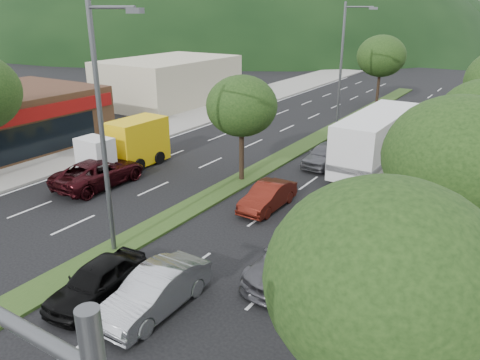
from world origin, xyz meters
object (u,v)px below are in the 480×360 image
Objects in this scene: suv_maroon at (99,172)px; car_queue_f at (454,125)px; tree_r_b at (458,159)px; streetlight_near at (104,121)px; tree_med_far at (381,56)px; car_queue_c at (268,196)px; motorhome at (376,140)px; box_truck at (129,146)px; streetlight_mid at (344,60)px; car_queue_a at (97,281)px; car_queue_d at (419,147)px; car_queue_b at (295,259)px; tree_med_near at (242,106)px; tree_r_a at (385,281)px; sedan_silver at (155,291)px; car_queue_e at (325,155)px.

suv_maroon reaches higher than car_queue_f.
streetlight_near is (-11.79, -4.00, 0.55)m from tree_r_b.
car_queue_c is at bearing -83.54° from tree_med_far.
box_truck is at bearing -148.75° from motorhome.
streetlight_mid is at bearing -112.85° from box_truck.
streetlight_mid reaches higher than box_truck.
car_queue_a is (-9.93, -6.68, -4.34)m from tree_r_b.
box_truck is at bearing -135.80° from car_queue_d.
streetlight_mid reaches higher than car_queue_d.
tree_med_far is 1.36× the size of car_queue_b.
motorhome is (-6.08, 12.17, -3.13)m from tree_r_b.
streetlight_near is at bearing -88.82° from tree_med_near.
tree_med_near is 26.01m from tree_med_far.
car_queue_b is 17.95m from car_queue_d.
car_queue_d is at bearing 100.11° from tree_r_a.
tree_r_b is at bearing 28.86° from car_queue_a.
tree_med_far reaches higher than box_truck.
tree_r_a is 0.96× the size of tree_r_b.
sedan_silver is at bearing -83.76° from car_queue_c.
streetlight_near and streetlight_mid have the same top height.
car_queue_d is at bearing 80.76° from sedan_silver.
tree_med_near is 13.34m from car_queue_d.
car_queue_e reaches higher than car_queue_f.
tree_med_near is at bearing -117.85° from car_queue_e.
tree_r_b reaches higher than tree_r_a.
streetlight_near reaches higher than tree_med_near.
tree_r_a is 0.96× the size of tree_med_far.
streetlight_near reaches higher than sedan_silver.
car_queue_e reaches higher than car_queue_a.
tree_med_far is 1.63× the size of car_queue_e.
streetlight_mid is at bearing 112.13° from tree_r_a.
suv_maroon is at bearing 153.89° from tree_r_a.
tree_med_near is 15.05m from streetlight_mid.
tree_r_a reaches higher than car_queue_d.
tree_med_far is at bearing 99.95° from car_queue_e.
streetlight_mid is 28.17m from car_queue_a.
car_queue_b is 1.19× the size of car_queue_f.
sedan_silver reaches higher than car_queue_e.
car_queue_e is (2.99, -20.73, -4.28)m from tree_med_far.
car_queue_c is at bearing -39.50° from tree_med_near.
car_queue_f is at bearing 89.66° from car_queue_d.
tree_med_far is at bearing 95.84° from sedan_silver.
car_queue_a is (-2.16, -0.59, -0.04)m from sedan_silver.
car_queue_a is at bearing -80.71° from tree_med_near.
car_queue_a is at bearing -86.93° from tree_med_far.
sedan_silver is (4.23, -38.09, -4.28)m from tree_med_far.
tree_med_far is 1.71× the size of car_queue_a.
car_queue_f is at bearing 69.13° from car_queue_e.
car_queue_e reaches higher than car_queue_c.
tree_med_near is at bearing -133.26° from motorhome.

